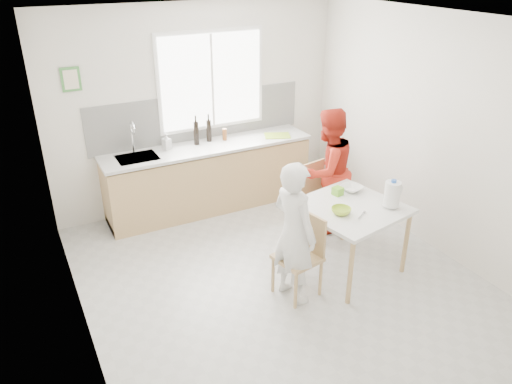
% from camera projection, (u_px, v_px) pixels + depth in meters
% --- Properties ---
extents(ground, '(4.50, 4.50, 0.00)m').
position_uv_depth(ground, '(280.00, 280.00, 5.44)').
color(ground, '#B7B7B2').
rests_on(ground, ground).
extents(room_shell, '(4.50, 4.50, 4.50)m').
position_uv_depth(room_shell, '(283.00, 137.00, 4.73)').
color(room_shell, silver).
rests_on(room_shell, ground).
extents(window, '(1.50, 0.06, 1.30)m').
position_uv_depth(window, '(212.00, 81.00, 6.57)').
color(window, white).
rests_on(window, room_shell).
extents(backsplash, '(3.00, 0.02, 0.65)m').
position_uv_depth(backsplash, '(199.00, 117.00, 6.70)').
color(backsplash, white).
rests_on(backsplash, room_shell).
extents(picture_frame, '(0.22, 0.03, 0.28)m').
position_uv_depth(picture_frame, '(71.00, 79.00, 5.76)').
color(picture_frame, '#428A3E').
rests_on(picture_frame, room_shell).
extents(kitchen_counter, '(2.84, 0.64, 1.37)m').
position_uv_depth(kitchen_counter, '(209.00, 180.00, 6.82)').
color(kitchen_counter, tan).
rests_on(kitchen_counter, ground).
extents(dining_table, '(1.19, 1.19, 0.78)m').
position_uv_depth(dining_table, '(350.00, 213.00, 5.35)').
color(dining_table, silver).
rests_on(dining_table, ground).
extents(chair_left, '(0.48, 0.48, 0.88)m').
position_uv_depth(chair_left, '(302.00, 252.00, 5.06)').
color(chair_left, tan).
rests_on(chair_left, ground).
extents(chair_far, '(0.49, 0.49, 0.90)m').
position_uv_depth(chair_far, '(318.00, 195.00, 6.21)').
color(chair_far, tan).
rests_on(chair_far, ground).
extents(person_white, '(0.46, 0.60, 1.50)m').
position_uv_depth(person_white, '(294.00, 233.00, 4.88)').
color(person_white, white).
rests_on(person_white, ground).
extents(person_red, '(0.87, 0.74, 1.59)m').
position_uv_depth(person_red, '(327.00, 171.00, 6.13)').
color(person_red, red).
rests_on(person_red, ground).
extents(bowl_green, '(0.24, 0.24, 0.06)m').
position_uv_depth(bowl_green, '(341.00, 211.00, 5.16)').
color(bowl_green, '#A4CB2E').
rests_on(bowl_green, dining_table).
extents(bowl_white, '(0.28, 0.28, 0.06)m').
position_uv_depth(bowl_white, '(352.00, 188.00, 5.65)').
color(bowl_white, white).
rests_on(bowl_white, dining_table).
extents(milk_jug, '(0.23, 0.17, 0.30)m').
position_uv_depth(milk_jug, '(393.00, 194.00, 5.23)').
color(milk_jug, white).
rests_on(milk_jug, dining_table).
extents(green_box, '(0.12, 0.12, 0.09)m').
position_uv_depth(green_box, '(338.00, 191.00, 5.55)').
color(green_box, '#68B429').
rests_on(green_box, dining_table).
extents(spoon, '(0.14, 0.09, 0.01)m').
position_uv_depth(spoon, '(361.00, 215.00, 5.11)').
color(spoon, '#A5A5AA').
rests_on(spoon, dining_table).
extents(cutting_board, '(0.42, 0.37, 0.01)m').
position_uv_depth(cutting_board, '(277.00, 136.00, 6.93)').
color(cutting_board, '#96BF2C').
rests_on(cutting_board, kitchen_counter).
extents(wine_bottle_a, '(0.07, 0.07, 0.32)m').
position_uv_depth(wine_bottle_a, '(196.00, 133.00, 6.56)').
color(wine_bottle_a, black).
rests_on(wine_bottle_a, kitchen_counter).
extents(wine_bottle_b, '(0.07, 0.07, 0.30)m').
position_uv_depth(wine_bottle_b, '(209.00, 130.00, 6.68)').
color(wine_bottle_b, black).
rests_on(wine_bottle_b, kitchen_counter).
extents(jar_amber, '(0.06, 0.06, 0.16)m').
position_uv_depth(jar_amber, '(225.00, 134.00, 6.75)').
color(jar_amber, brown).
rests_on(jar_amber, kitchen_counter).
extents(soap_bottle, '(0.12, 0.12, 0.21)m').
position_uv_depth(soap_bottle, '(167.00, 141.00, 6.43)').
color(soap_bottle, '#999999').
rests_on(soap_bottle, kitchen_counter).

